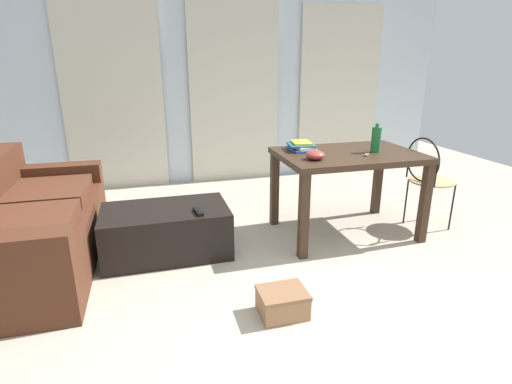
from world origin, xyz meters
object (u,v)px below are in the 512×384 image
wire_chair (427,173)px  book_stack (302,146)px  coffee_table (166,231)px  scissors (366,155)px  craft_table (348,164)px  shoebox (282,302)px  tv_remote_primary (198,212)px  bowl (315,155)px  couch (26,227)px  bottle_near (376,140)px

wire_chair → book_stack: bearing=165.5°
coffee_table → scissors: (1.65, -0.15, 0.56)m
coffee_table → book_stack: 1.36m
craft_table → shoebox: (-0.95, -1.03, -0.56)m
scissors → tv_remote_primary: size_ratio=0.63×
wire_chair → bowl: wire_chair is taller
couch → book_stack: size_ratio=6.28×
craft_table → bowl: bearing=-157.1°
scissors → craft_table: bearing=118.7°
tv_remote_primary → bottle_near: bearing=-3.8°
bowl → scissors: bearing=2.3°
scissors → shoebox: scissors is taller
craft_table → bottle_near: 0.31m
craft_table → scissors: 0.20m
wire_chair → shoebox: wire_chair is taller
book_stack → tv_remote_primary: 1.11m
bottle_near → book_stack: 0.63m
wire_chair → book_stack: 1.17m
craft_table → tv_remote_primary: size_ratio=7.39×
craft_table → book_stack: bearing=152.1°
coffee_table → bowl: bearing=-8.2°
wire_chair → bottle_near: bottle_near is taller
book_stack → scissors: size_ratio=2.87×
shoebox → book_stack: bearing=64.2°
craft_table → bowl: bowl is taller
tv_remote_primary → shoebox: (0.38, -0.87, -0.32)m
craft_table → coffee_table: bearing=179.6°
bowl → tv_remote_primary: bowl is taller
couch → coffee_table: bearing=-4.6°
bottle_near → bowl: (-0.61, -0.11, -0.07)m
scissors → coffee_table: bearing=174.7°
bowl → book_stack: (0.03, 0.35, -0.00)m
couch → scissors: size_ratio=18.00×
book_stack → tv_remote_primary: book_stack is taller
couch → book_stack: bearing=2.5°
bottle_near → tv_remote_primary: 1.63m
bowl → tv_remote_primary: size_ratio=0.95×
coffee_table → book_stack: size_ratio=3.35×
bowl → tv_remote_primary: bearing=179.9°
craft_table → book_stack: size_ratio=4.08×
tv_remote_primary → couch: bearing=160.7°
scissors → shoebox: size_ratio=0.35×
craft_table → couch: bearing=178.0°
tv_remote_primary → wire_chair: bearing=-6.2°
couch → wire_chair: size_ratio=2.15×
couch → tv_remote_primary: bearing=-11.4°
wire_chair → shoebox: bearing=-151.2°
bottle_near → scissors: bottle_near is taller
couch → craft_table: bearing=-2.0°
couch → craft_table: 2.61m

